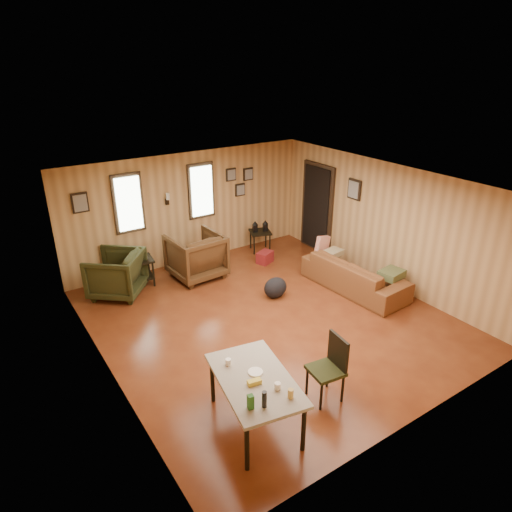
{
  "coord_description": "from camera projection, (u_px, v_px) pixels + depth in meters",
  "views": [
    {
      "loc": [
        -3.98,
        -5.56,
        4.25
      ],
      "look_at": [
        0.0,
        0.4,
        1.05
      ],
      "focal_mm": 32.0,
      "sensor_mm": 36.0,
      "label": 1
    }
  ],
  "objects": [
    {
      "name": "room",
      "position": [
        268.0,
        248.0,
        7.78
      ],
      "size": [
        5.54,
        6.04,
        2.44
      ],
      "color": "brown",
      "rests_on": "ground"
    },
    {
      "name": "sofa_pillows",
      "position": [
        358.0,
        260.0,
        8.98
      ],
      "size": [
        0.7,
        1.93,
        0.4
      ],
      "rotation": [
        0.0,
        0.0,
        0.14
      ],
      "color": "#4F5831",
      "rests_on": "sofa"
    },
    {
      "name": "cooler",
      "position": [
        265.0,
        257.0,
        10.06
      ],
      "size": [
        0.42,
        0.37,
        0.25
      ],
      "rotation": [
        0.0,
        0.0,
        0.39
      ],
      "color": "maroon",
      "rests_on": "ground"
    },
    {
      "name": "dining_chair",
      "position": [
        330.0,
        365.0,
        5.97
      ],
      "size": [
        0.46,
        0.46,
        0.92
      ],
      "rotation": [
        0.0,
        0.0,
        -0.12
      ],
      "color": "#292D14",
      "rests_on": "ground"
    },
    {
      "name": "recliner_green",
      "position": [
        116.0,
        272.0,
        8.6
      ],
      "size": [
        1.25,
        1.25,
        0.94
      ],
      "primitive_type": "imported",
      "rotation": [
        0.0,
        0.0,
        -2.28
      ],
      "color": "#292D14",
      "rests_on": "ground"
    },
    {
      "name": "backpack",
      "position": [
        275.0,
        288.0,
        8.6
      ],
      "size": [
        0.51,
        0.42,
        0.4
      ],
      "rotation": [
        0.0,
        0.0,
        0.16
      ],
      "color": "black",
      "rests_on": "ground"
    },
    {
      "name": "recliner_brown",
      "position": [
        196.0,
        254.0,
        9.28
      ],
      "size": [
        1.05,
        0.99,
        1.02
      ],
      "primitive_type": "imported",
      "rotation": [
        0.0,
        0.0,
        3.2
      ],
      "color": "#462B15",
      "rests_on": "ground"
    },
    {
      "name": "sofa",
      "position": [
        355.0,
        270.0,
        8.8
      ],
      "size": [
        0.76,
        2.18,
        0.84
      ],
      "primitive_type": "imported",
      "rotation": [
        0.0,
        0.0,
        1.63
      ],
      "color": "brown",
      "rests_on": "ground"
    },
    {
      "name": "dining_table",
      "position": [
        255.0,
        383.0,
        5.45
      ],
      "size": [
        1.07,
        1.51,
        0.91
      ],
      "rotation": [
        0.0,
        0.0,
        -0.18
      ],
      "color": "gray",
      "rests_on": "ground"
    },
    {
      "name": "end_table",
      "position": [
        139.0,
        267.0,
        9.0
      ],
      "size": [
        0.6,
        0.56,
        0.68
      ],
      "rotation": [
        0.0,
        0.0,
        -0.14
      ],
      "color": "black",
      "rests_on": "ground"
    },
    {
      "name": "side_table",
      "position": [
        260.0,
        230.0,
        10.51
      ],
      "size": [
        0.6,
        0.6,
        0.74
      ],
      "rotation": [
        0.0,
        0.0,
        -0.35
      ],
      "color": "black",
      "rests_on": "ground"
    }
  ]
}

